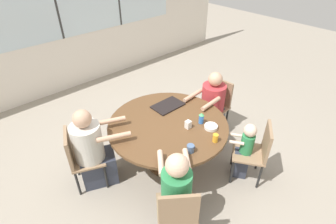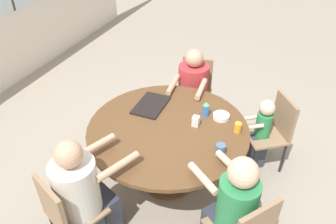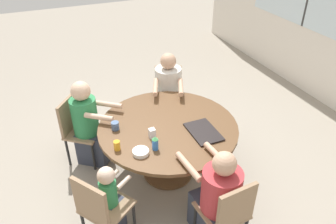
{
  "view_description": "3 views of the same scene",
  "coord_description": "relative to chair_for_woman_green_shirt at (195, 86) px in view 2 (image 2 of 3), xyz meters",
  "views": [
    {
      "loc": [
        -1.79,
        -1.99,
        2.76
      ],
      "look_at": [
        0.0,
        0.0,
        0.88
      ],
      "focal_mm": 28.0,
      "sensor_mm": 36.0,
      "label": 1
    },
    {
      "loc": [
        -2.28,
        -0.92,
        2.65
      ],
      "look_at": [
        0.0,
        0.0,
        0.88
      ],
      "focal_mm": 35.0,
      "sensor_mm": 36.0,
      "label": 2
    },
    {
      "loc": [
        2.72,
        -1.16,
        2.81
      ],
      "look_at": [
        0.0,
        0.0,
        0.88
      ],
      "focal_mm": 35.0,
      "sensor_mm": 36.0,
      "label": 3
    }
  ],
  "objects": [
    {
      "name": "coffee_mug",
      "position": [
        -1.3,
        -0.65,
        0.25
      ],
      "size": [
        0.09,
        0.09,
        0.09
      ],
      "color": "slate",
      "rests_on": "dining_table"
    },
    {
      "name": "chair_for_man_blue_shirt",
      "position": [
        -2.2,
        0.36,
        0.0
      ],
      "size": [
        0.53,
        0.53,
        0.85
      ],
      "rotation": [
        0.0,
        0.0,
        -1.98
      ],
      "color": "#937556",
      "rests_on": "ground_plane"
    },
    {
      "name": "dining_table",
      "position": [
        -1.15,
        -0.09,
        0.08
      ],
      "size": [
        1.55,
        1.55,
        0.7
      ],
      "color": "brown",
      "rests_on": "ground_plane"
    },
    {
      "name": "sippy_cup",
      "position": [
        -0.82,
        -0.37,
        0.28
      ],
      "size": [
        0.07,
        0.07,
        0.16
      ],
      "color": "blue",
      "rests_on": "dining_table"
    },
    {
      "name": "milk_carton_small",
      "position": [
        -1.02,
        -0.33,
        0.25
      ],
      "size": [
        0.06,
        0.06,
        0.1
      ],
      "color": "silver",
      "rests_on": "dining_table"
    },
    {
      "name": "person_woman_green_shirt",
      "position": [
        -0.17,
        -0.01,
        -0.04
      ],
      "size": [
        0.7,
        0.41,
        1.06
      ],
      "rotation": [
        0.0,
        0.0,
        -4.63
      ],
      "color": "#333847",
      "rests_on": "ground_plane"
    },
    {
      "name": "food_tray_dark",
      "position": [
        -0.88,
        0.21,
        0.21
      ],
      "size": [
        0.43,
        0.28,
        0.02
      ],
      "color": "black",
      "rests_on": "dining_table"
    },
    {
      "name": "person_man_blue_shirt",
      "position": [
        -2.05,
        0.29,
        -0.0
      ],
      "size": [
        0.73,
        0.58,
        1.13
      ],
      "rotation": [
        0.0,
        0.0,
        -1.98
      ],
      "color": "#333847",
      "rests_on": "ground_plane"
    },
    {
      "name": "juice_glass",
      "position": [
        -0.96,
        -0.72,
        0.25
      ],
      "size": [
        0.07,
        0.07,
        0.1
      ],
      "color": "gold",
      "rests_on": "dining_table"
    },
    {
      "name": "chair_for_woman_green_shirt",
      "position": [
        0.0,
        0.0,
        0.0
      ],
      "size": [
        0.43,
        0.43,
        0.85
      ],
      "rotation": [
        0.0,
        0.0,
        -4.63
      ],
      "color": "#937556",
      "rests_on": "ground_plane"
    },
    {
      "name": "chair_for_toddler",
      "position": [
        -0.49,
        -1.04,
        0.0
      ],
      "size": [
        0.56,
        0.56,
        0.85
      ],
      "rotation": [
        0.0,
        0.0,
        0.6
      ],
      "color": "#937556",
      "rests_on": "ground_plane"
    },
    {
      "name": "ground_plane",
      "position": [
        -1.15,
        -0.09,
        -0.5
      ],
      "size": [
        16.0,
        16.0,
        0.0
      ],
      "primitive_type": "plane",
      "color": "gray"
    },
    {
      "name": "person_man_teal_shirt",
      "position": [
        -1.74,
        -0.88,
        0.01
      ],
      "size": [
        0.57,
        0.62,
        1.11
      ],
      "rotation": [
        0.0,
        0.0,
        -0.65
      ],
      "color": "#333847",
      "rests_on": "ground_plane"
    },
    {
      "name": "person_toddler",
      "position": [
        -0.58,
        -0.91,
        -0.08
      ],
      "size": [
        0.3,
        0.33,
        0.86
      ],
      "rotation": [
        0.0,
        0.0,
        0.6
      ],
      "color": "#333847",
      "rests_on": "ground_plane"
    },
    {
      "name": "bowl_white_shallow",
      "position": [
        -0.81,
        -0.53,
        0.22
      ],
      "size": [
        0.16,
        0.16,
        0.04
      ],
      "color": "white",
      "rests_on": "dining_table"
    }
  ]
}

